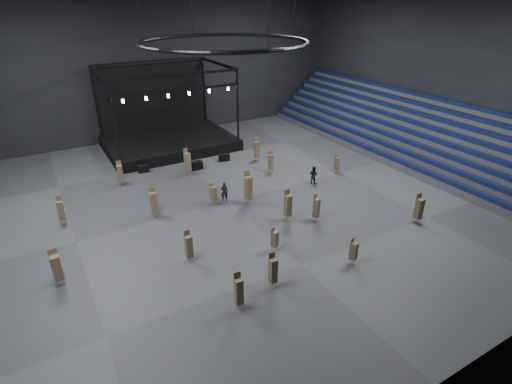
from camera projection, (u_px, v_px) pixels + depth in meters
floor at (230, 201)px, 34.55m from camera, size 50.00×50.00×0.00m
wall_back at (147, 62)px, 46.83m from camera, size 50.00×0.20×18.00m
wall_front at (486, 215)px, 14.26m from camera, size 50.00×0.20×18.00m
wall_right at (441, 70)px, 41.74m from camera, size 0.20×42.00×18.00m
bleachers_right at (415, 139)px, 44.05m from camera, size 7.20×40.00×6.40m
stage at (167, 134)px, 46.50m from camera, size 14.00×10.00×9.20m
truss_ring at (225, 42)px, 28.77m from camera, size 12.30×12.30×5.15m
flight_case_left at (143, 169)px, 40.09m from camera, size 1.19×0.77×0.74m
flight_case_mid at (196, 165)px, 40.70m from camera, size 1.29×0.69×0.85m
flight_case_right at (224, 157)px, 42.82m from camera, size 1.23×0.81×0.76m
chair_stack_0 at (189, 246)px, 26.28m from camera, size 0.44×0.44×2.36m
chair_stack_1 at (61, 210)px, 30.61m from camera, size 0.50×0.50×2.41m
chair_stack_2 at (239, 291)px, 22.28m from camera, size 0.46×0.46×2.43m
chair_stack_3 at (56, 267)px, 24.09m from camera, size 0.58×0.58×2.52m
chair_stack_4 at (316, 207)px, 31.13m from camera, size 0.53×0.53×2.30m
chair_stack_5 at (271, 162)px, 39.58m from camera, size 0.57×0.57×2.30m
chair_stack_6 at (188, 161)px, 39.11m from camera, size 0.64×0.64×2.71m
chair_stack_7 at (419, 208)px, 30.78m from camera, size 0.52×0.52×2.49m
chair_stack_8 at (213, 193)px, 33.68m from camera, size 0.56×0.56×1.93m
chair_stack_9 at (257, 149)px, 42.25m from camera, size 0.59×0.59×2.67m
chair_stack_10 at (273, 270)px, 23.97m from camera, size 0.43×0.43×2.42m
chair_stack_11 at (275, 238)px, 27.55m from camera, size 0.54×0.54×1.79m
chair_stack_12 at (120, 173)px, 36.94m from camera, size 0.57×0.57×2.39m
chair_stack_13 at (248, 187)px, 33.50m from camera, size 0.55×0.55×3.03m
chair_stack_14 at (288, 205)px, 31.15m from camera, size 0.48×0.48×2.60m
chair_stack_15 at (337, 163)px, 39.64m from camera, size 0.42×0.42×1.96m
chair_stack_16 at (354, 250)px, 26.19m from camera, size 0.55×0.55×1.89m
chair_stack_17 at (154, 202)px, 31.59m from camera, size 0.55×0.55×2.60m
man_center at (224, 192)px, 34.28m from camera, size 0.75×0.62×1.75m
crew_member at (313, 175)px, 37.51m from camera, size 0.91×1.01×1.73m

